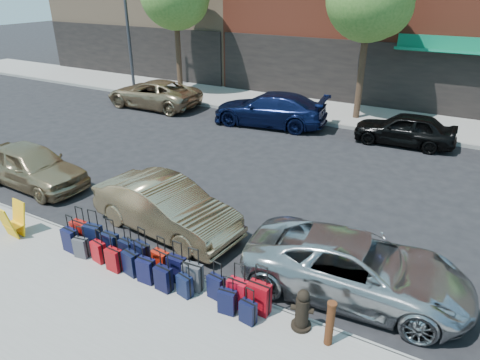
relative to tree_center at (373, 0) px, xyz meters
The scene contains 37 objects.
ground 10.95m from the tree_center, 93.87° to the right, with size 120.00×120.00×0.00m, color black.
sidewalk_near 16.88m from the tree_center, 92.30° to the right, with size 60.00×4.00×0.15m, color gray.
sidewalk_far 5.40m from the tree_center, 142.12° to the left, with size 60.00×4.00×0.15m, color gray.
curb_near 14.98m from the tree_center, 92.63° to the right, with size 60.00×0.08×0.15m, color gray.
curb_far 5.59m from the tree_center, 112.92° to the right, with size 60.00×0.08×0.15m, color gray.
tree_center is the anchor object (origin of this frame).
streetlight 13.48m from the tree_center, behind, with size 2.59×0.18×8.00m.
suitcase_front_0 15.45m from the tree_center, 102.25° to the right, with size 0.43×0.24×1.04m.
suitcase_front_1 15.34m from the tree_center, 100.65° to the right, with size 0.46×0.29×1.05m.
suitcase_front_2 15.28m from the tree_center, 98.32° to the right, with size 0.42×0.23×1.00m.
suitcase_front_3 15.20m from the tree_center, 96.39° to the right, with size 0.39×0.24×0.91m.
suitcase_front_4 15.14m from the tree_center, 94.69° to the right, with size 0.46×0.31×1.02m.
suitcase_front_5 15.12m from the tree_center, 92.47° to the right, with size 0.42×0.26×0.95m.
suitcase_front_6 15.11m from the tree_center, 90.62° to the right, with size 0.41×0.22×0.98m.
suitcase_front_7 15.16m from the tree_center, 88.75° to the right, with size 0.43×0.26×0.99m.
suitcase_front_8 15.20m from the tree_center, 86.43° to the right, with size 0.38×0.24×0.86m.
suitcase_front_9 15.23m from the tree_center, 84.37° to the right, with size 0.42×0.24×1.00m.
suitcase_front_10 15.20m from the tree_center, 82.58° to the right, with size 0.45×0.25×1.07m.
suitcase_back_0 15.74m from the tree_center, 102.04° to the right, with size 0.41×0.26×0.95m.
suitcase_back_1 15.73m from the tree_center, 100.41° to the right, with size 0.37×0.25×0.81m.
suitcase_back_2 15.58m from the tree_center, 98.55° to the right, with size 0.38×0.26×0.83m.
suitcase_back_3 15.57m from the tree_center, 96.36° to the right, with size 0.38×0.23×0.88m.
suitcase_back_4 15.45m from the tree_center, 94.69° to the right, with size 0.42×0.29×0.92m.
suitcase_back_5 15.46m from the tree_center, 92.83° to the right, with size 0.39×0.23×0.93m.
suitcase_back_6 15.48m from the tree_center, 90.87° to the right, with size 0.39×0.25×0.90m.
suitcase_back_7 15.43m from the tree_center, 88.90° to the right, with size 0.36×0.25×0.79m.
suitcase_back_9 15.48m from the tree_center, 84.84° to the right, with size 0.37×0.24×0.84m.
suitcase_back_10 15.57m from the tree_center, 82.97° to the right, with size 0.34×0.23×0.77m.
fire_hydrant 15.30m from the tree_center, 79.05° to the right, with size 0.45×0.39×0.87m.
bollard 15.52m from the tree_center, 76.94° to the right, with size 0.17×0.17×0.94m.
display_rack 16.37m from the tree_center, 108.37° to the right, with size 0.55×0.60×0.91m.
car_near_0 15.20m from the tree_center, 120.78° to the right, with size 1.65×4.11×1.40m, color #9D8560.
car_near_1 13.50m from the tree_center, 98.27° to the right, with size 1.50×4.31×1.42m, color tan.
car_near_2 13.83m from the tree_center, 75.29° to the right, with size 2.18×4.74×1.32m, color #B3B6BA.
car_far_0 11.64m from the tree_center, 164.12° to the right, with size 2.38×5.15×1.43m, color #9F8461.
car_far_1 6.42m from the tree_center, 141.55° to the right, with size 2.15×5.28×1.53m, color #0D1539.
car_far_2 5.87m from the tree_center, 44.30° to the right, with size 1.59×3.96×1.35m, color black.
Camera 1 is at (5.43, -10.74, 6.18)m, focal length 32.00 mm.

